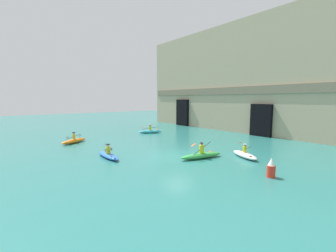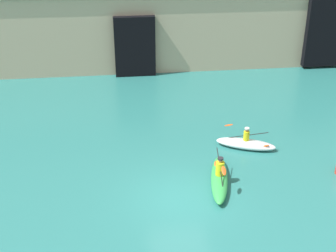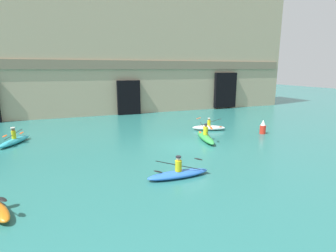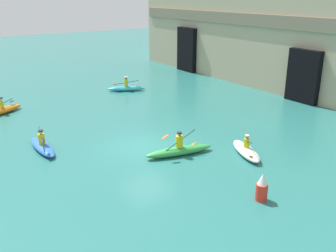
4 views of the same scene
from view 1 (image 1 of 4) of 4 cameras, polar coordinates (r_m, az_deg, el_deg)
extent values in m
plane|color=#28706B|center=(18.19, 2.38, -7.49)|extent=(120.00, 120.00, 0.00)
cube|color=tan|center=(32.79, 26.03, 11.16)|extent=(43.73, 6.98, 14.70)
cube|color=#7C6E59|center=(29.55, 22.82, 8.52)|extent=(42.86, 0.24, 0.98)
cube|color=black|center=(38.44, 3.79, 3.46)|extent=(2.67, 0.70, 4.39)
cube|color=black|center=(29.48, 22.63, 1.40)|extent=(2.63, 0.70, 3.88)
ellipsoid|color=#33B2C6|center=(29.88, -4.53, -1.44)|extent=(2.01, 3.07, 0.39)
cylinder|color=gold|center=(29.81, -4.54, -0.54)|extent=(0.28, 0.28, 0.56)
sphere|color=brown|center=(29.77, -4.55, 0.22)|extent=(0.24, 0.24, 0.24)
cylinder|color=silver|center=(29.76, -4.55, 0.41)|extent=(0.30, 0.30, 0.06)
cylinder|color=black|center=(29.81, -4.54, -0.49)|extent=(0.87, 1.95, 0.31)
ellipsoid|color=#D84C19|center=(30.01, -2.79, -0.66)|extent=(0.34, 0.48, 0.11)
ellipsoid|color=#D84C19|center=(29.64, -6.32, -0.31)|extent=(0.34, 0.48, 0.11)
ellipsoid|color=orange|center=(25.09, -22.74, -3.53)|extent=(2.11, 3.07, 0.43)
cylinder|color=gold|center=(25.02, -22.78, -2.53)|extent=(0.28, 0.28, 0.46)
sphere|color=beige|center=(24.96, -22.82, -1.73)|extent=(0.24, 0.24, 0.24)
cylinder|color=#232328|center=(24.95, -22.83, -1.51)|extent=(0.30, 0.30, 0.06)
cylinder|color=black|center=(25.01, -22.79, -2.47)|extent=(1.33, 1.77, 0.23)
ellipsoid|color=black|center=(25.79, -21.46, -2.34)|extent=(0.41, 0.46, 0.09)
ellipsoid|color=black|center=(24.25, -24.20, -2.61)|extent=(0.41, 0.46, 0.09)
ellipsoid|color=white|center=(18.49, 18.87, -6.95)|extent=(2.91, 1.83, 0.42)
cylinder|color=gold|center=(18.40, 18.93, -5.63)|extent=(0.28, 0.28, 0.46)
sphere|color=#9E704C|center=(18.33, 18.97, -4.66)|extent=(0.18, 0.18, 0.18)
cylinder|color=silver|center=(18.32, 18.97, -4.44)|extent=(0.23, 0.23, 0.06)
cylinder|color=black|center=(18.39, 18.93, -5.56)|extent=(1.73, 1.14, 0.80)
ellipsoid|color=#D84C19|center=(17.67, 20.09, -7.24)|extent=(0.46, 0.38, 0.20)
ellipsoid|color=#D84C19|center=(19.13, 17.87, -4.00)|extent=(0.46, 0.38, 0.20)
ellipsoid|color=blue|center=(18.05, -14.90, -7.29)|extent=(3.18, 0.77, 0.33)
cylinder|color=gold|center=(17.95, -14.94, -5.95)|extent=(0.32, 0.32, 0.54)
sphere|color=beige|center=(17.87, -14.98, -4.77)|extent=(0.21, 0.21, 0.21)
cylinder|color=#232328|center=(17.86, -14.99, -4.50)|extent=(0.27, 0.27, 0.06)
cylinder|color=black|center=(17.95, -14.94, -5.86)|extent=(2.19, 0.49, 0.61)
ellipsoid|color=black|center=(18.96, -15.53, -6.01)|extent=(0.47, 0.27, 0.16)
ellipsoid|color=black|center=(16.94, -14.29, -5.70)|extent=(0.47, 0.27, 0.16)
ellipsoid|color=green|center=(17.46, 8.51, -7.45)|extent=(1.43, 3.65, 0.43)
cylinder|color=gold|center=(17.34, 8.54, -5.81)|extent=(0.36, 0.36, 0.60)
sphere|color=#9E704C|center=(17.26, 8.56, -4.52)|extent=(0.20, 0.20, 0.20)
cylinder|color=#232328|center=(17.25, 8.56, -4.26)|extent=(0.25, 0.25, 0.06)
cylinder|color=black|center=(17.34, 8.54, -5.71)|extent=(0.14, 1.88, 0.90)
ellipsoid|color=#D84C19|center=(16.71, 6.50, -4.81)|extent=(0.20, 0.43, 0.23)
ellipsoid|color=#D84C19|center=(17.99, 10.44, -6.54)|extent=(0.20, 0.43, 0.23)
cylinder|color=red|center=(14.53, 24.69, -10.42)|extent=(0.48, 0.48, 0.70)
cone|color=white|center=(14.38, 24.81, -8.21)|extent=(0.41, 0.41, 0.46)
camera|label=2|loc=(17.29, -53.72, 26.00)|focal=50.00mm
camera|label=3|loc=(21.34, -49.82, 6.31)|focal=28.00mm
camera|label=4|loc=(4.59, 107.92, 43.59)|focal=40.00mm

